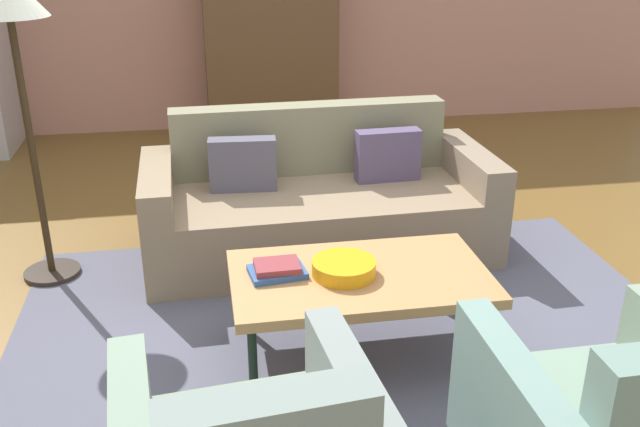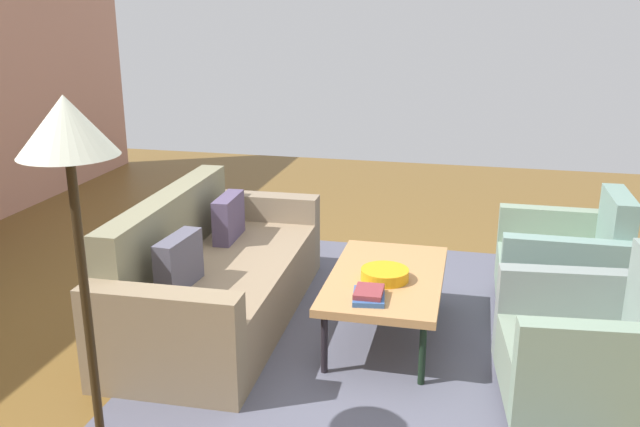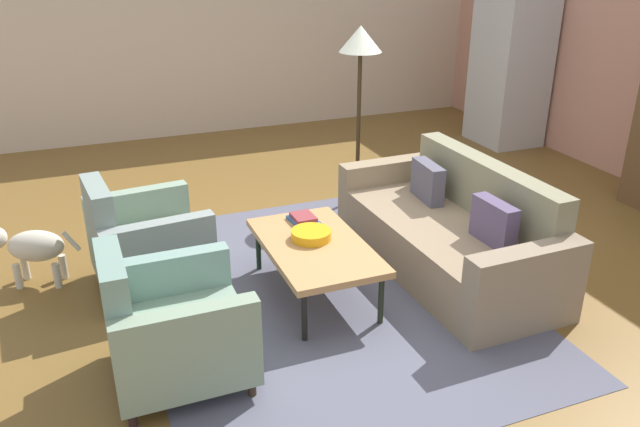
{
  "view_description": "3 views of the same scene",
  "coord_description": "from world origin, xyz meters",
  "px_view_note": "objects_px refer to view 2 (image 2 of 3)",
  "views": [
    {
      "loc": [
        -0.47,
        -3.33,
        1.97
      ],
      "look_at": [
        0.09,
        -0.06,
        0.56
      ],
      "focal_mm": 39.75,
      "sensor_mm": 36.0,
      "label": 1
    },
    {
      "loc": [
        -3.72,
        -0.97,
        2.05
      ],
      "look_at": [
        0.39,
        -0.02,
        0.74
      ],
      "focal_mm": 37.88,
      "sensor_mm": 36.0,
      "label": 2
    },
    {
      "loc": [
        4.09,
        -1.98,
        2.48
      ],
      "look_at": [
        -0.0,
        -0.37,
        0.56
      ],
      "focal_mm": 35.87,
      "sensor_mm": 36.0,
      "label": 3
    }
  ],
  "objects_px": {
    "armchair_right": "(569,268)",
    "book_stack": "(369,295)",
    "armchair_left": "(596,353)",
    "floor_lamp": "(70,164)",
    "fruit_bowl": "(385,274)",
    "couch": "(210,279)",
    "coffee_table": "(386,280)"
  },
  "relations": [
    {
      "from": "armchair_right",
      "to": "book_stack",
      "type": "bearing_deg",
      "value": 128.52
    },
    {
      "from": "armchair_left",
      "to": "floor_lamp",
      "type": "distance_m",
      "value": 2.69
    },
    {
      "from": "fruit_bowl",
      "to": "floor_lamp",
      "type": "relative_size",
      "value": 0.17
    },
    {
      "from": "couch",
      "to": "fruit_bowl",
      "type": "distance_m",
      "value": 1.2
    },
    {
      "from": "armchair_right",
      "to": "floor_lamp",
      "type": "relative_size",
      "value": 0.51
    },
    {
      "from": "book_stack",
      "to": "floor_lamp",
      "type": "xyz_separation_m",
      "value": [
        -1.22,
        1.02,
        0.99
      ]
    },
    {
      "from": "coffee_table",
      "to": "armchair_left",
      "type": "height_order",
      "value": "armchair_left"
    },
    {
      "from": "couch",
      "to": "armchair_right",
      "type": "bearing_deg",
      "value": 103.03
    },
    {
      "from": "fruit_bowl",
      "to": "armchair_right",
      "type": "bearing_deg",
      "value": -59.85
    },
    {
      "from": "book_stack",
      "to": "fruit_bowl",
      "type": "bearing_deg",
      "value": -9.49
    },
    {
      "from": "armchair_left",
      "to": "armchair_right",
      "type": "relative_size",
      "value": 1.0
    },
    {
      "from": "couch",
      "to": "coffee_table",
      "type": "xyz_separation_m",
      "value": [
        0.0,
        -1.19,
        0.1
      ]
    },
    {
      "from": "armchair_left",
      "to": "floor_lamp",
      "type": "relative_size",
      "value": 0.51
    },
    {
      "from": "fruit_bowl",
      "to": "armchair_left",
      "type": "bearing_deg",
      "value": -113.89
    },
    {
      "from": "coffee_table",
      "to": "armchair_left",
      "type": "distance_m",
      "value": 1.31
    },
    {
      "from": "armchair_right",
      "to": "book_stack",
      "type": "xyz_separation_m",
      "value": [
        -0.98,
        1.22,
        0.11
      ]
    },
    {
      "from": "armchair_left",
      "to": "book_stack",
      "type": "relative_size",
      "value": 3.19
    },
    {
      "from": "couch",
      "to": "armchair_left",
      "type": "relative_size",
      "value": 2.41
    },
    {
      "from": "couch",
      "to": "floor_lamp",
      "type": "bearing_deg",
      "value": 2.63
    },
    {
      "from": "couch",
      "to": "coffee_table",
      "type": "height_order",
      "value": "couch"
    },
    {
      "from": "fruit_bowl",
      "to": "book_stack",
      "type": "relative_size",
      "value": 1.07
    },
    {
      "from": "armchair_right",
      "to": "floor_lamp",
      "type": "height_order",
      "value": "floor_lamp"
    },
    {
      "from": "couch",
      "to": "coffee_table",
      "type": "relative_size",
      "value": 1.77
    },
    {
      "from": "coffee_table",
      "to": "armchair_right",
      "type": "relative_size",
      "value": 1.36
    },
    {
      "from": "coffee_table",
      "to": "fruit_bowl",
      "type": "xyz_separation_m",
      "value": [
        -0.08,
        0.0,
        0.07
      ]
    },
    {
      "from": "fruit_bowl",
      "to": "book_stack",
      "type": "distance_m",
      "value": 0.31
    },
    {
      "from": "couch",
      "to": "book_stack",
      "type": "relative_size",
      "value": 7.67
    },
    {
      "from": "couch",
      "to": "armchair_right",
      "type": "relative_size",
      "value": 2.41
    },
    {
      "from": "armchair_right",
      "to": "fruit_bowl",
      "type": "xyz_separation_m",
      "value": [
        -0.68,
        1.17,
        0.12
      ]
    },
    {
      "from": "coffee_table",
      "to": "armchair_left",
      "type": "bearing_deg",
      "value": -116.97
    },
    {
      "from": "couch",
      "to": "armchair_left",
      "type": "distance_m",
      "value": 2.43
    },
    {
      "from": "armchair_right",
      "to": "floor_lamp",
      "type": "distance_m",
      "value": 3.33
    }
  ]
}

